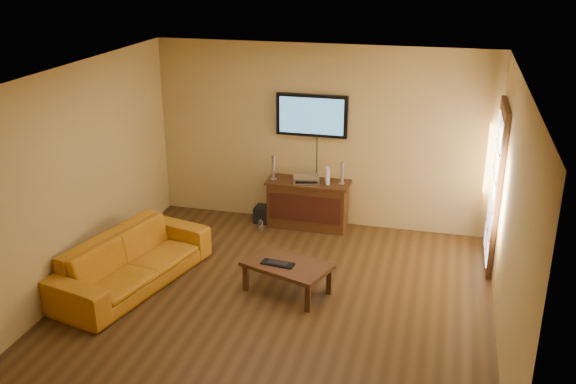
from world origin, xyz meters
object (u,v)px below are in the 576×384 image
(speaker_right, at_px, (342,174))
(bottle, at_px, (261,226))
(sofa, at_px, (131,253))
(subwoofer, at_px, (263,214))
(media_console, at_px, (308,204))
(coffee_table, at_px, (287,267))
(av_receiver, at_px, (306,179))
(television, at_px, (312,115))
(speaker_left, at_px, (273,168))
(keyboard, at_px, (278,263))
(game_console, at_px, (327,176))

(speaker_right, xyz_separation_m, bottle, (-1.12, -0.42, -0.77))
(sofa, distance_m, subwoofer, 2.51)
(media_console, distance_m, subwoofer, 0.74)
(speaker_right, relative_size, bottle, 1.56)
(coffee_table, height_order, subwoofer, coffee_table)
(speaker_right, bearing_deg, media_console, -176.89)
(speaker_right, bearing_deg, av_receiver, -173.25)
(bottle, bearing_deg, television, 43.38)
(speaker_right, bearing_deg, subwoofer, -178.53)
(coffee_table, xyz_separation_m, speaker_left, (-0.72, 1.96, 0.55))
(coffee_table, height_order, keyboard, keyboard)
(av_receiver, distance_m, keyboard, 2.05)
(speaker_right, distance_m, bottle, 1.43)
(bottle, bearing_deg, subwoofer, 100.72)
(media_console, distance_m, speaker_left, 0.74)
(av_receiver, relative_size, keyboard, 0.91)
(speaker_right, xyz_separation_m, game_console, (-0.21, -0.03, -0.03))
(media_console, relative_size, speaker_right, 3.81)
(speaker_left, bearing_deg, subwoofer, 171.18)
(game_console, bearing_deg, av_receiver, 165.11)
(media_console, bearing_deg, television, 90.00)
(keyboard, bearing_deg, bottle, 113.33)
(sofa, xyz_separation_m, av_receiver, (1.70, 2.24, 0.34))
(television, xyz_separation_m, speaker_right, (0.50, -0.17, -0.80))
(game_console, bearing_deg, sofa, -151.54)
(sofa, height_order, bottle, sofa)
(television, distance_m, subwoofer, 1.71)
(av_receiver, height_order, keyboard, av_receiver)
(speaker_left, relative_size, av_receiver, 0.99)
(media_console, relative_size, speaker_left, 3.31)
(bottle, bearing_deg, media_console, 32.23)
(game_console, xyz_separation_m, keyboard, (-0.20, -2.04, -0.44))
(speaker_right, bearing_deg, game_console, -170.93)
(sofa, bearing_deg, game_console, -27.92)
(speaker_left, relative_size, keyboard, 0.90)
(sofa, bearing_deg, coffee_table, -68.06)
(coffee_table, relative_size, bottle, 5.58)
(av_receiver, xyz_separation_m, keyboard, (0.11, -2.01, -0.36))
(television, height_order, game_console, television)
(media_console, bearing_deg, sofa, -127.07)
(speaker_left, bearing_deg, game_console, 1.72)
(media_console, height_order, av_receiver, av_receiver)
(speaker_left, relative_size, bottle, 1.79)
(television, relative_size, game_console, 4.59)
(subwoofer, xyz_separation_m, bottle, (0.07, -0.39, -0.03))
(subwoofer, bearing_deg, media_console, 1.82)
(sofa, height_order, speaker_right, speaker_right)
(coffee_table, distance_m, av_receiver, 2.02)
(speaker_left, distance_m, game_console, 0.81)
(coffee_table, distance_m, speaker_left, 2.16)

